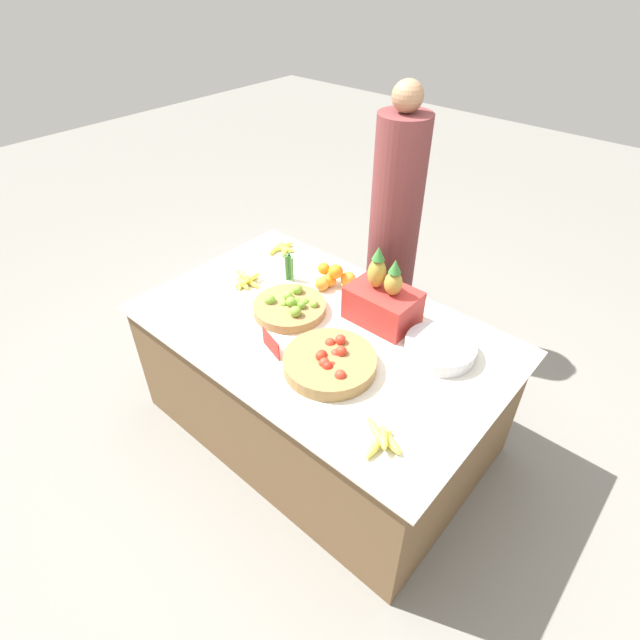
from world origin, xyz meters
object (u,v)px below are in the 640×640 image
(produce_crate, at_px, (383,301))
(tomato_basket, at_px, (330,362))
(price_sign, at_px, (271,344))
(metal_bowl, at_px, (440,348))
(lime_bowl, at_px, (290,307))
(vendor_person, at_px, (394,233))

(produce_crate, bearing_deg, tomato_basket, -85.44)
(tomato_basket, xyz_separation_m, price_sign, (-0.26, -0.09, 0.01))
(metal_bowl, bearing_deg, lime_bowl, -163.57)
(produce_crate, height_order, vendor_person, vendor_person)
(produce_crate, bearing_deg, price_sign, -114.30)
(price_sign, relative_size, vendor_person, 0.09)
(lime_bowl, distance_m, metal_bowl, 0.74)
(tomato_basket, bearing_deg, price_sign, -161.41)
(lime_bowl, height_order, vendor_person, vendor_person)
(vendor_person, bearing_deg, produce_crate, -59.41)
(metal_bowl, distance_m, produce_crate, 0.35)
(tomato_basket, distance_m, price_sign, 0.28)
(tomato_basket, xyz_separation_m, metal_bowl, (0.30, 0.39, -0.00))
(metal_bowl, relative_size, vendor_person, 0.20)
(price_sign, bearing_deg, metal_bowl, 56.46)
(tomato_basket, relative_size, metal_bowl, 1.28)
(lime_bowl, relative_size, metal_bowl, 1.14)
(vendor_person, bearing_deg, tomato_basket, -68.47)
(metal_bowl, distance_m, price_sign, 0.74)
(price_sign, height_order, produce_crate, produce_crate)
(vendor_person, bearing_deg, lime_bowl, -88.40)
(price_sign, distance_m, produce_crate, 0.56)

